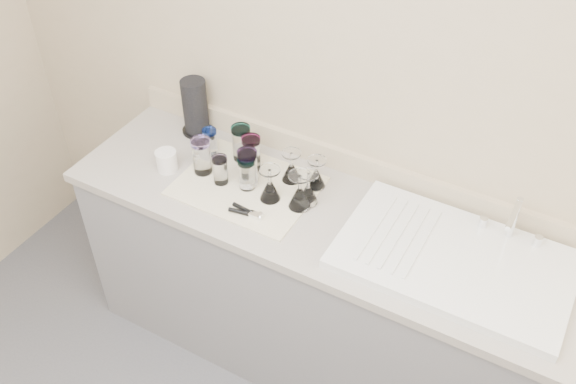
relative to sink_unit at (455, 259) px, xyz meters
The scene contains 19 objects.
room_envelope 1.47m from the sink_unit, 114.66° to the right, with size 3.54×3.50×2.52m.
counter_unit 0.72m from the sink_unit, behind, with size 2.06×0.62×0.90m.
sink_unit is the anchor object (origin of this frame).
dish_towel 0.87m from the sink_unit, behind, with size 0.55×0.42×0.01m, color white.
tumbler_teal 1.12m from the sink_unit, behind, with size 0.06×0.06×0.12m.
tumbler_cyan 0.99m from the sink_unit, behind, with size 0.08×0.08×0.16m.
tumbler_purple 0.92m from the sink_unit, behind, with size 0.08×0.08×0.16m.
tumbler_magenta 1.08m from the sink_unit, behind, with size 0.08×0.08×0.16m.
tumbler_blue 0.97m from the sink_unit, behind, with size 0.06×0.06×0.13m.
tumbler_lavender 0.86m from the sink_unit, behind, with size 0.07×0.07×0.14m.
tumbler_extra 0.87m from the sink_unit, behind, with size 0.08×0.08×0.16m.
goblet_back_left 0.74m from the sink_unit, behind, with size 0.08×0.08×0.14m.
goblet_back_right 0.64m from the sink_unit, 168.37° to the left, with size 0.08×0.08×0.13m.
goblet_front_left 0.75m from the sink_unit, behind, with size 0.08×0.08×0.15m.
goblet_front_right 0.62m from the sink_unit, behind, with size 0.09×0.09×0.16m.
goblet_extra 0.61m from the sink_unit, behind, with size 0.08×0.08×0.14m.
can_opener 0.79m from the sink_unit, 169.05° to the right, with size 0.14×0.05×0.02m.
white_mug 1.22m from the sink_unit, behind, with size 0.13×0.10×0.09m.
paper_towel_roll 1.29m from the sink_unit, behind, with size 0.14×0.14×0.26m.
Camera 1 is at (0.79, -0.44, 2.60)m, focal length 40.00 mm.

